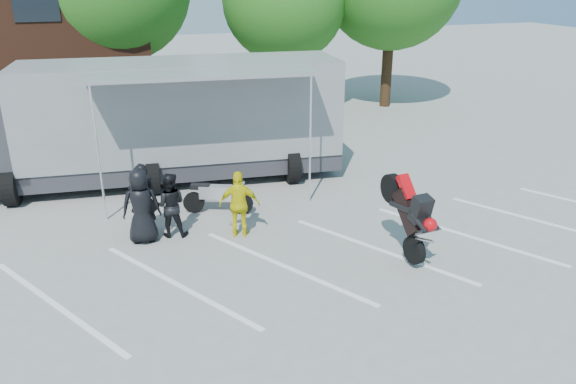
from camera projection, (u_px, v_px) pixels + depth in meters
ground at (291, 290)px, 11.66m from camera, size 100.00×100.00×0.00m
parking_bay_lines at (276, 267)px, 12.54m from camera, size 18.09×13.33×0.01m
tree_mid at (284, 0)px, 24.53m from camera, size 5.44×5.44×7.68m
transporter_truck at (171, 179)px, 17.83m from camera, size 12.11×6.79×3.69m
parked_motorcycle at (219, 213)px, 15.37m from camera, size 2.05×1.36×1.02m
stunt_bike_rider at (394, 252)px, 13.22m from camera, size 1.02×1.89×2.13m
spectator_leather_a at (141, 206)px, 13.43m from camera, size 0.96×0.67×1.87m
spectator_leather_b at (143, 198)px, 13.92m from camera, size 0.69×0.47×1.83m
spectator_leather_c at (170, 205)px, 13.77m from camera, size 0.93×0.81×1.64m
spectator_hivis at (239, 204)px, 13.75m from camera, size 1.07×0.71×1.69m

